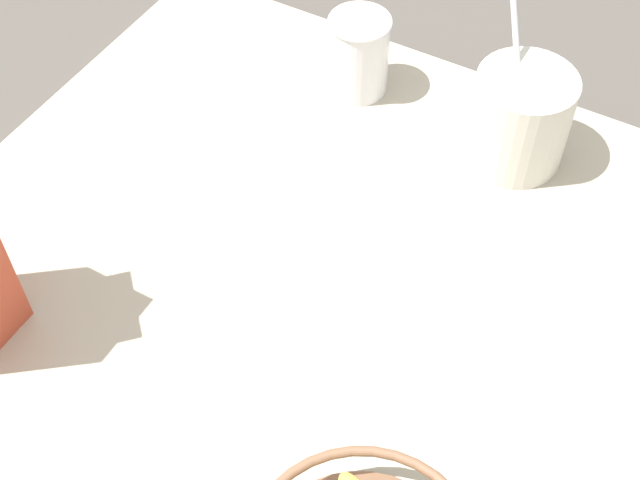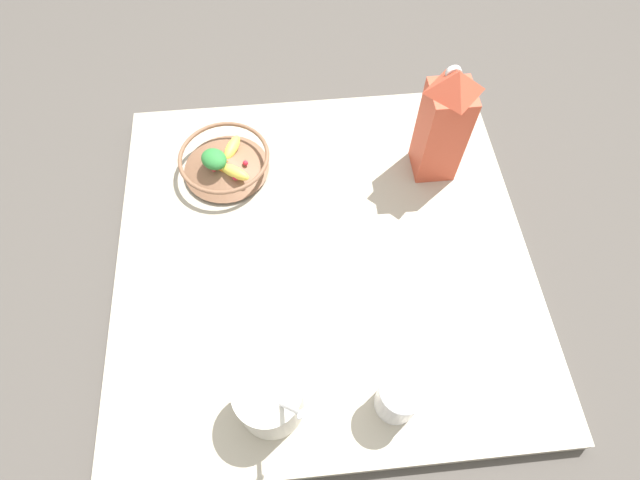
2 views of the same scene
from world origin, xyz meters
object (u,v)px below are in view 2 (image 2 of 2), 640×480
yogurt_tub (269,398)px  drinking_cup (399,397)px  milk_carton (444,124)px  fruit_bowl (225,162)px

yogurt_tub → drinking_cup: yogurt_tub is taller
milk_carton → drinking_cup: (0.19, 0.56, -0.09)m
fruit_bowl → yogurt_tub: 0.59m
milk_carton → yogurt_tub: size_ratio=1.42×
yogurt_tub → drinking_cup: bearing=175.7°
fruit_bowl → yogurt_tub: yogurt_tub is taller
drinking_cup → yogurt_tub: bearing=-4.3°
yogurt_tub → fruit_bowl: bearing=-81.7°
fruit_bowl → drinking_cup: 0.68m
fruit_bowl → drinking_cup: bearing=118.2°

